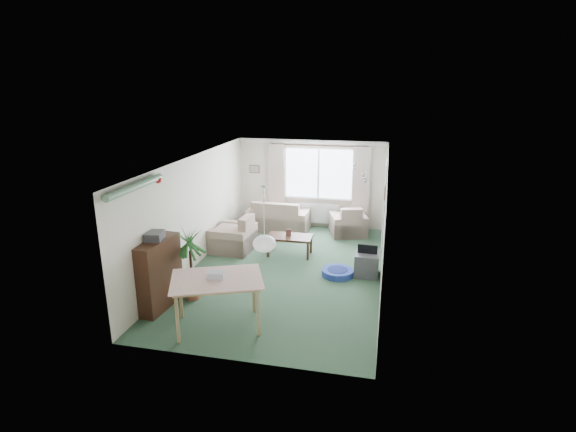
% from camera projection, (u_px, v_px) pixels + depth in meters
% --- Properties ---
extents(ground, '(6.50, 6.50, 0.00)m').
position_uv_depth(ground, '(285.00, 272.00, 9.56)').
color(ground, '#2C4933').
extents(window, '(1.80, 0.03, 1.30)m').
position_uv_depth(window, '(319.00, 173.00, 12.10)').
color(window, white).
extents(curtain_rod, '(2.60, 0.03, 0.03)m').
position_uv_depth(curtain_rod, '(319.00, 145.00, 11.80)').
color(curtain_rod, black).
extents(curtain_left, '(0.45, 0.08, 2.00)m').
position_uv_depth(curtain_left, '(276.00, 181.00, 12.31)').
color(curtain_left, beige).
extents(curtain_right, '(0.45, 0.08, 2.00)m').
position_uv_depth(curtain_right, '(361.00, 185.00, 11.84)').
color(curtain_right, beige).
extents(radiator, '(1.20, 0.10, 0.55)m').
position_uv_depth(radiator, '(318.00, 213.00, 12.38)').
color(radiator, white).
extents(doorway, '(0.03, 0.95, 2.00)m').
position_uv_depth(doorway, '(384.00, 205.00, 10.91)').
color(doorway, black).
extents(pendant_lamp, '(0.36, 0.36, 0.36)m').
position_uv_depth(pendant_lamp, '(264.00, 244.00, 6.94)').
color(pendant_lamp, white).
extents(tinsel_garland, '(1.60, 1.60, 0.12)m').
position_uv_depth(tinsel_garland, '(135.00, 187.00, 7.14)').
color(tinsel_garland, '#196626').
extents(bauble_cluster_a, '(0.20, 0.20, 0.20)m').
position_uv_depth(bauble_cluster_a, '(354.00, 163.00, 9.49)').
color(bauble_cluster_a, silver).
extents(bauble_cluster_b, '(0.20, 0.20, 0.20)m').
position_uv_depth(bauble_cluster_b, '(365.00, 175.00, 8.30)').
color(bauble_cluster_b, silver).
extents(wall_picture_back, '(0.28, 0.03, 0.22)m').
position_uv_depth(wall_picture_back, '(254.00, 169.00, 12.46)').
color(wall_picture_back, brown).
extents(wall_picture_right, '(0.03, 0.24, 0.30)m').
position_uv_depth(wall_picture_right, '(385.00, 193.00, 9.82)').
color(wall_picture_right, brown).
extents(sofa, '(1.66, 0.90, 0.82)m').
position_uv_depth(sofa, '(278.00, 215.00, 12.17)').
color(sofa, beige).
rests_on(sofa, ground).
extents(armchair_corner, '(1.10, 1.07, 0.79)m').
position_uv_depth(armchair_corner, '(348.00, 220.00, 11.77)').
color(armchair_corner, beige).
rests_on(armchair_corner, ground).
extents(armchair_left, '(0.98, 1.03, 0.87)m').
position_uv_depth(armchair_left, '(233.00, 233.00, 10.66)').
color(armchair_left, tan).
rests_on(armchair_left, ground).
extents(coffee_table, '(1.04, 0.59, 0.46)m').
position_uv_depth(coffee_table, '(290.00, 245.00, 10.41)').
color(coffee_table, black).
rests_on(coffee_table, ground).
extents(photo_frame, '(0.12, 0.04, 0.16)m').
position_uv_depth(photo_frame, '(288.00, 233.00, 10.34)').
color(photo_frame, '#53322B').
rests_on(photo_frame, coffee_table).
extents(bookshelf, '(0.43, 1.06, 1.26)m').
position_uv_depth(bookshelf, '(159.00, 274.00, 7.91)').
color(bookshelf, black).
rests_on(bookshelf, ground).
extents(hifi_box, '(0.34, 0.40, 0.14)m').
position_uv_depth(hifi_box, '(155.00, 236.00, 7.74)').
color(hifi_box, '#333338').
rests_on(hifi_box, bookshelf).
extents(houseplant, '(0.75, 0.75, 1.38)m').
position_uv_depth(houseplant, '(191.00, 264.00, 8.20)').
color(houseplant, '#22632D').
rests_on(houseplant, ground).
extents(dining_table, '(1.58, 1.33, 0.84)m').
position_uv_depth(dining_table, '(218.00, 303.00, 7.32)').
color(dining_table, tan).
rests_on(dining_table, ground).
extents(gift_box, '(0.27, 0.22, 0.12)m').
position_uv_depth(gift_box, '(216.00, 275.00, 7.20)').
color(gift_box, '#B3B4BF').
rests_on(gift_box, dining_table).
extents(tv_cube, '(0.49, 0.54, 0.48)m').
position_uv_depth(tv_cube, '(367.00, 264.00, 9.33)').
color(tv_cube, '#3D3D43').
rests_on(tv_cube, ground).
extents(pet_bed, '(0.70, 0.70, 0.13)m').
position_uv_depth(pet_bed, '(338.00, 273.00, 9.35)').
color(pet_bed, '#213F9B').
rests_on(pet_bed, ground).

